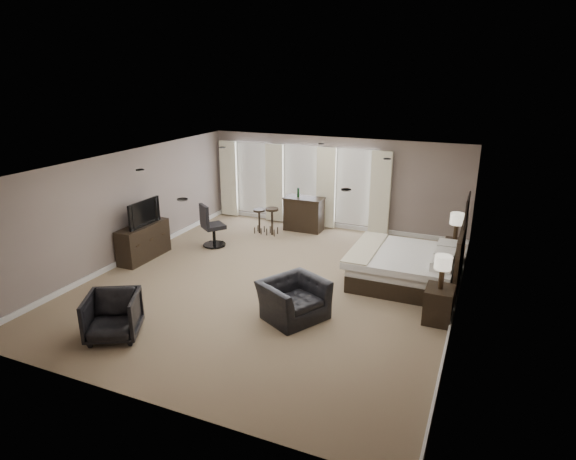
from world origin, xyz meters
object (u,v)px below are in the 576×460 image
at_px(lamp_far, 456,227).
at_px(armchair_far, 113,314).
at_px(nightstand_far, 453,253).
at_px(bar_stool_left, 259,221).
at_px(tv, 142,222).
at_px(bar_stool_right, 272,222).
at_px(bar_counter, 304,214).
at_px(desk_chair, 214,225).
at_px(dresser, 144,242).
at_px(lamp_near, 442,272).
at_px(armchair_near, 294,293).
at_px(nightstand_near, 438,305).
at_px(bed, 405,252).

height_order(lamp_far, armchair_far, lamp_far).
xyz_separation_m(nightstand_far, lamp_far, (0.00, 0.00, 0.63)).
bearing_deg(bar_stool_left, tv, -121.21).
xyz_separation_m(lamp_far, bar_stool_right, (-4.81, 0.30, -0.55)).
height_order(bar_counter, desk_chair, desk_chair).
bearing_deg(bar_stool_right, dresser, -126.81).
bearing_deg(lamp_near, bar_stool_left, 148.39).
distance_m(lamp_near, lamp_far, 2.90).
height_order(armchair_near, bar_stool_left, armchair_near).
distance_m(nightstand_near, nightstand_far, 2.90).
relative_size(nightstand_far, dresser, 0.41).
xyz_separation_m(armchair_far, desk_chair, (-0.81, 4.56, 0.13)).
xyz_separation_m(armchair_near, desk_chair, (-3.36, 2.71, 0.08)).
distance_m(tv, bar_counter, 4.52).
bearing_deg(bar_stool_left, dresser, -121.21).
bearing_deg(nightstand_far, bed, -121.54).
relative_size(armchair_far, bar_stool_right, 1.13).
relative_size(lamp_far, bar_counter, 0.60).
relative_size(lamp_far, desk_chair, 0.58).
distance_m(lamp_far, tv, 7.36).
bearing_deg(nightstand_far, lamp_far, 0.00).
height_order(lamp_far, tv, lamp_far).
height_order(dresser, armchair_near, armchair_near).
xyz_separation_m(nightstand_far, tv, (-6.92, -2.51, 0.62)).
height_order(lamp_far, bar_stool_left, lamp_far).
relative_size(lamp_near, tv, 0.58).
bearing_deg(lamp_far, nightstand_near, -90.00).
bearing_deg(armchair_near, tv, 102.56).
bearing_deg(lamp_near, nightstand_far, 90.00).
bearing_deg(desk_chair, nightstand_near, -159.93).
bearing_deg(nightstand_near, armchair_near, -159.79).
bearing_deg(nightstand_far, bar_stool_right, 176.40).
bearing_deg(lamp_far, tv, -160.05).
bearing_deg(bed, nightstand_near, -58.46).
relative_size(dresser, armchair_far, 1.68).
distance_m(bar_counter, bar_stool_left, 1.29).
xyz_separation_m(armchair_near, bar_stool_right, (-2.35, 4.11, -0.10)).
distance_m(lamp_near, bar_stool_right, 5.81).
bearing_deg(bed, armchair_far, -134.44).
height_order(bed, nightstand_far, bed).
height_order(armchair_far, bar_stool_left, armchair_far).
distance_m(tv, armchair_far, 3.71).
relative_size(nightstand_near, lamp_far, 0.99).
relative_size(dresser, desk_chair, 1.29).
distance_m(nightstand_far, bar_counter, 4.29).
relative_size(nightstand_far, bar_stool_right, 0.79).
height_order(bar_stool_left, desk_chair, desk_chair).
xyz_separation_m(armchair_near, bar_stool_left, (-2.75, 4.11, -0.14)).
xyz_separation_m(bed, armchair_far, (-4.12, -4.20, -0.26)).
bearing_deg(dresser, bar_counter, 52.15).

